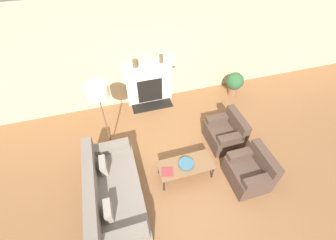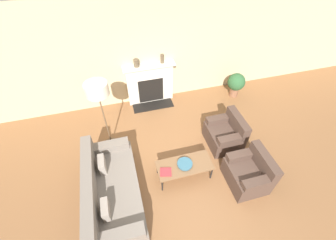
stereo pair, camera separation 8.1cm
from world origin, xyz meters
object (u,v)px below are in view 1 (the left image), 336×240
Objects in this scene: book at (167,172)px; fireplace at (149,84)px; potted_plant at (235,82)px; coffee_table at (186,165)px; armchair_near at (250,171)px; armchair_far at (226,133)px; floor_lamp at (98,94)px; mantel_vase_center_left at (161,59)px; bowl at (186,164)px; couch at (113,192)px; mantel_vase_left at (135,63)px.

fireplace is at bearing 98.33° from book.
coffee_table is at bearing -135.95° from potted_plant.
fireplace reaches higher than coffee_table.
armchair_far is (0.00, 1.10, 0.00)m from armchair_near.
floor_lamp is 2.17m from mantel_vase_center_left.
armchair_near is at bearing -0.00° from armchair_far.
couch is at bearing -174.52° from bowl.
mantel_vase_center_left is (0.37, 0.01, 0.73)m from fireplace.
bowl is at bearing -63.13° from armchair_far.
bowl is at bearing -86.92° from fireplace.
couch is 4.53m from potted_plant.
book is (-0.28, -2.75, -0.17)m from fireplace.
mantel_vase_left reaches higher than potted_plant.
floor_lamp is at bearing -125.34° from mantel_vase_left.
floor_lamp is at bearing 137.48° from bowl.
mantel_vase_center_left is (0.68, 0.00, 0.02)m from mantel_vase_left.
armchair_far is 1.79m from book.
armchair_far is (1.38, -2.06, -0.27)m from fireplace.
mantel_vase_center_left reaches higher than book.
potted_plant is at bearing 54.24° from book.
couch is at bearing -116.05° from fireplace.
couch reaches higher than potted_plant.
mantel_vase_left reaches higher than book.
coffee_table is at bearing -111.15° from armchair_near.
mantel_vase_center_left is at bearing -31.62° from couch.
fireplace is 2.76m from book.
couch is (-1.38, -2.83, -0.26)m from fireplace.
armchair_near is 3.45m from floor_lamp.
armchair_far is at bearing 180.00° from armchair_near.
couch is 1.53m from coffee_table.
couch is at bearing -121.62° from mantel_vase_center_left.
mantel_vase_center_left is at bearing 0.00° from mantel_vase_left.
coffee_table is (-1.23, -0.62, 0.06)m from armchair_far.
floor_lamp reaches higher than armchair_far.
bowl is at bearing -111.09° from armchair_near.
mantel_vase_center_left is at bearing 85.23° from coffee_table.
bowl is 2.25m from floor_lamp.
potted_plant reaches higher than book.
book is 1.13× the size of mantel_vase_center_left.
armchair_far is at bearing -64.04° from mantel_vase_center_left.
fireplace is 0.77m from mantel_vase_left.
floor_lamp is at bearing -140.28° from mantel_vase_center_left.
coffee_table is at bearing -86.95° from fireplace.
fireplace is at bearing 46.56° from floor_lamp.
mantel_vase_center_left is 2.31m from potted_plant.
bowl is (-1.23, -0.62, 0.13)m from armchair_far.
coffee_table is 0.64× the size of floor_lamp.
armchair_far is 2.65× the size of bowl.
mantel_vase_left is at bearing 54.66° from floor_lamp.
armchair_near is at bearing -66.45° from fireplace.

